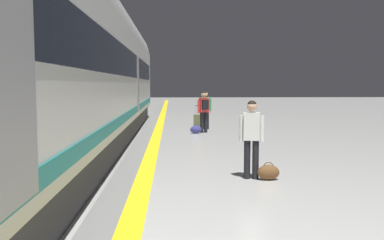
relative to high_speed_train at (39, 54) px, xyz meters
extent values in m
cube|color=yellow|center=(2.14, 1.27, -2.50)|extent=(0.36, 80.00, 0.01)
cube|color=slate|center=(1.80, 1.27, -2.50)|extent=(0.65, 80.00, 0.01)
cube|color=#38383D|center=(0.00, -0.49, -2.16)|extent=(2.67, 31.78, 0.70)
cube|color=silver|center=(0.00, -0.49, -0.36)|extent=(2.90, 33.11, 2.90)
cube|color=black|center=(0.00, -0.49, -0.01)|extent=(2.93, 31.12, 0.80)
cube|color=#197F7F|center=(0.00, -0.49, -1.51)|extent=(2.94, 32.44, 0.24)
cone|color=silver|center=(0.00, 17.36, -0.61)|extent=(2.75, 2.60, 2.75)
cube|color=gray|center=(1.46, -5.46, -0.61)|extent=(0.02, 0.90, 2.00)
cube|color=gray|center=(1.46, 6.96, -0.61)|extent=(0.02, 0.90, 2.00)
cylinder|color=black|center=(4.21, -0.59, -2.12)|extent=(0.13, 0.13, 0.78)
cylinder|color=black|center=(4.37, -0.62, -2.12)|extent=(0.13, 0.13, 0.78)
cube|color=silver|center=(4.29, -0.60, -1.45)|extent=(0.35, 0.25, 0.55)
cylinder|color=silver|center=(4.09, -0.55, -1.50)|extent=(0.08, 0.08, 0.52)
cylinder|color=silver|center=(4.49, -0.64, -1.50)|extent=(0.08, 0.08, 0.52)
sphere|color=tan|center=(4.29, -0.60, -1.05)|extent=(0.20, 0.20, 0.20)
sphere|color=black|center=(4.29, -0.60, -1.03)|extent=(0.19, 0.19, 0.19)
ellipsoid|color=brown|center=(4.61, -0.72, -2.36)|extent=(0.44, 0.26, 0.30)
torus|color=brown|center=(4.61, -0.72, -2.26)|extent=(0.22, 0.02, 0.22)
cylinder|color=black|center=(4.03, 8.82, -2.11)|extent=(0.13, 0.13, 0.79)
cylinder|color=black|center=(4.20, 8.82, -2.11)|extent=(0.13, 0.13, 0.79)
cube|color=#338C4C|center=(4.12, 8.82, -1.43)|extent=(0.32, 0.19, 0.56)
cylinder|color=#338C4C|center=(3.91, 8.83, -1.48)|extent=(0.08, 0.08, 0.53)
cylinder|color=#338C4C|center=(4.32, 8.82, -1.48)|extent=(0.08, 0.08, 0.53)
sphere|color=tan|center=(4.12, 8.82, -1.03)|extent=(0.21, 0.21, 0.21)
sphere|color=black|center=(4.12, 8.82, -1.01)|extent=(0.19, 0.19, 0.19)
cube|color=#596038|center=(3.80, 8.48, -2.16)|extent=(0.40, 0.26, 0.58)
cube|color=#596038|center=(3.81, 8.59, -2.23)|extent=(0.31, 0.05, 0.32)
cylinder|color=black|center=(3.65, 8.43, -2.48)|extent=(0.03, 0.06, 0.06)
cylinder|color=black|center=(3.93, 8.39, -2.48)|extent=(0.03, 0.06, 0.06)
cylinder|color=gray|center=(3.68, 8.43, -1.68)|extent=(0.02, 0.02, 0.38)
cylinder|color=gray|center=(3.89, 8.41, -1.68)|extent=(0.02, 0.02, 0.38)
cube|color=black|center=(3.79, 8.42, -1.49)|extent=(0.22, 0.05, 0.02)
cylinder|color=black|center=(3.87, 7.52, -2.11)|extent=(0.13, 0.13, 0.80)
cylinder|color=black|center=(4.03, 7.57, -2.11)|extent=(0.13, 0.13, 0.80)
cube|color=red|center=(3.95, 7.55, -1.43)|extent=(0.37, 0.28, 0.57)
cylinder|color=red|center=(3.75, 7.49, -1.47)|extent=(0.09, 0.09, 0.53)
cylinder|color=red|center=(4.14, 7.62, -1.47)|extent=(0.09, 0.09, 0.53)
sphere|color=tan|center=(3.95, 7.55, -1.02)|extent=(0.21, 0.21, 0.21)
sphere|color=black|center=(3.95, 7.55, -0.99)|extent=(0.19, 0.19, 0.19)
cube|color=black|center=(3.99, 7.41, -1.41)|extent=(0.28, 0.20, 0.38)
ellipsoid|color=navy|center=(3.63, 7.28, -2.36)|extent=(0.44, 0.26, 0.30)
torus|color=navy|center=(3.63, 7.28, -2.26)|extent=(0.22, 0.02, 0.22)
camera|label=1|loc=(2.70, -8.93, -0.61)|focal=39.86mm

